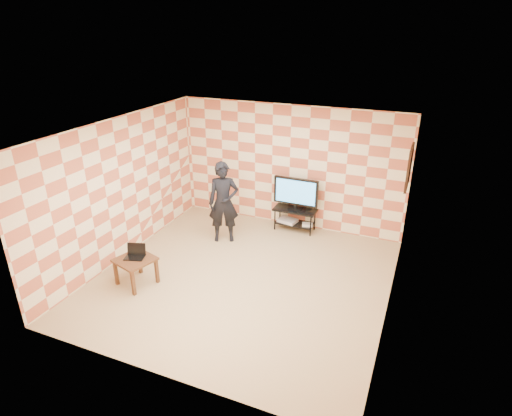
# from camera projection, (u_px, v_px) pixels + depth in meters

# --- Properties ---
(floor) EXTENTS (5.00, 5.00, 0.00)m
(floor) POSITION_uv_depth(u_px,v_px,m) (243.00, 279.00, 7.71)
(floor) COLOR tan
(floor) RESTS_ON ground
(wall_back) EXTENTS (5.00, 0.02, 2.70)m
(wall_back) POSITION_uv_depth(u_px,v_px,m) (290.00, 167.00, 9.27)
(wall_back) COLOR beige
(wall_back) RESTS_ON ground
(wall_front) EXTENTS (5.00, 0.02, 2.70)m
(wall_front) POSITION_uv_depth(u_px,v_px,m) (155.00, 290.00, 5.05)
(wall_front) COLOR beige
(wall_front) RESTS_ON ground
(wall_left) EXTENTS (0.02, 5.00, 2.70)m
(wall_left) POSITION_uv_depth(u_px,v_px,m) (121.00, 190.00, 8.04)
(wall_left) COLOR beige
(wall_left) RESTS_ON ground
(wall_right) EXTENTS (0.02, 5.00, 2.70)m
(wall_right) POSITION_uv_depth(u_px,v_px,m) (397.00, 237.00, 6.28)
(wall_right) COLOR beige
(wall_right) RESTS_ON ground
(ceiling) EXTENTS (5.00, 5.00, 0.02)m
(ceiling) POSITION_uv_depth(u_px,v_px,m) (241.00, 131.00, 6.62)
(ceiling) COLOR white
(ceiling) RESTS_ON wall_back
(wall_art) EXTENTS (0.04, 0.72, 0.72)m
(wall_art) POSITION_uv_depth(u_px,v_px,m) (409.00, 167.00, 7.36)
(wall_art) COLOR black
(wall_art) RESTS_ON wall_right
(tv_stand) EXTENTS (0.92, 0.42, 0.50)m
(tv_stand) POSITION_uv_depth(u_px,v_px,m) (295.00, 215.00, 9.36)
(tv_stand) COLOR black
(tv_stand) RESTS_ON floor
(tv) EXTENTS (0.98, 0.19, 0.71)m
(tv) POSITION_uv_depth(u_px,v_px,m) (296.00, 192.00, 9.15)
(tv) COLOR black
(tv) RESTS_ON tv_stand
(dvd_player) EXTENTS (0.45, 0.36, 0.07)m
(dvd_player) POSITION_uv_depth(u_px,v_px,m) (288.00, 220.00, 9.46)
(dvd_player) COLOR #BBBBBD
(dvd_player) RESTS_ON tv_stand
(game_console) EXTENTS (0.26, 0.21, 0.05)m
(game_console) POSITION_uv_depth(u_px,v_px,m) (307.00, 225.00, 9.29)
(game_console) COLOR silver
(game_console) RESTS_ON tv_stand
(side_table) EXTENTS (0.74, 0.74, 0.50)m
(side_table) POSITION_uv_depth(u_px,v_px,m) (135.00, 263.00, 7.41)
(side_table) COLOR #391D13
(side_table) RESTS_ON floor
(laptop) EXTENTS (0.39, 0.34, 0.22)m
(laptop) POSITION_uv_depth(u_px,v_px,m) (135.00, 254.00, 7.43)
(laptop) COLOR black
(laptop) RESTS_ON side_table
(person) EXTENTS (0.74, 0.63, 1.70)m
(person) POSITION_uv_depth(u_px,v_px,m) (224.00, 202.00, 8.74)
(person) COLOR black
(person) RESTS_ON floor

